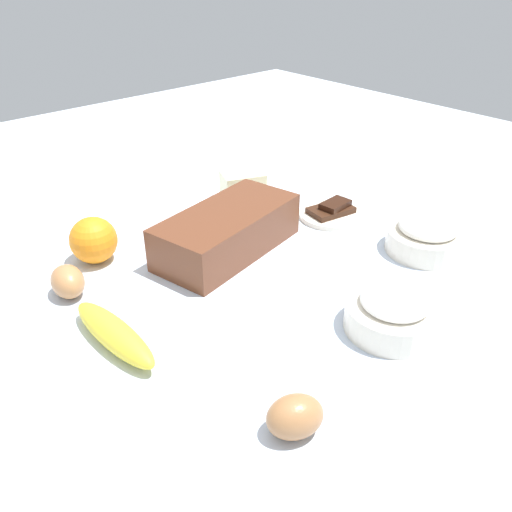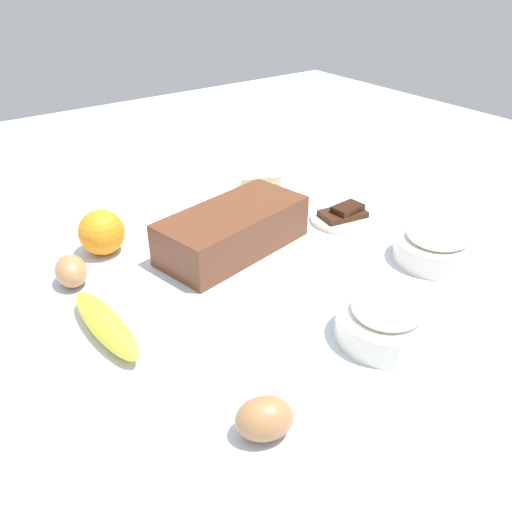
# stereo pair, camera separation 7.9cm
# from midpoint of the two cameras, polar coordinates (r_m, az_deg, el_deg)

# --- Properties ---
(ground_plane) EXTENTS (2.40, 2.40, 0.02)m
(ground_plane) POSITION_cam_midpoint_polar(r_m,az_deg,el_deg) (0.91, -2.48, -2.76)
(ground_plane) COLOR silver
(loaf_pan) EXTENTS (0.30, 0.18, 0.08)m
(loaf_pan) POSITION_cam_midpoint_polar(r_m,az_deg,el_deg) (0.97, -5.44, 2.69)
(loaf_pan) COLOR brown
(loaf_pan) RESTS_ON ground_plane
(flour_bowl) EXTENTS (0.14, 0.14, 0.07)m
(flour_bowl) POSITION_cam_midpoint_polar(r_m,az_deg,el_deg) (1.00, 15.70, 2.08)
(flour_bowl) COLOR silver
(flour_bowl) RESTS_ON ground_plane
(sugar_bowl) EXTENTS (0.14, 0.14, 0.07)m
(sugar_bowl) POSITION_cam_midpoint_polar(r_m,az_deg,el_deg) (0.79, 11.74, -5.93)
(sugar_bowl) COLOR silver
(sugar_bowl) RESTS_ON ground_plane
(banana) EXTENTS (0.05, 0.19, 0.04)m
(banana) POSITION_cam_midpoint_polar(r_m,az_deg,el_deg) (0.79, -17.90, -7.91)
(banana) COLOR yellow
(banana) RESTS_ON ground_plane
(orange_fruit) EXTENTS (0.08, 0.08, 0.08)m
(orange_fruit) POSITION_cam_midpoint_polar(r_m,az_deg,el_deg) (0.99, -19.25, 1.56)
(orange_fruit) COLOR orange
(orange_fruit) RESTS_ON ground_plane
(butter_block) EXTENTS (0.11, 0.09, 0.06)m
(butter_block) POSITION_cam_midpoint_polar(r_m,az_deg,el_deg) (1.18, -3.37, 7.48)
(butter_block) COLOR #F4EDB2
(butter_block) RESTS_ON ground_plane
(egg_near_butter) EXTENTS (0.08, 0.07, 0.05)m
(egg_near_butter) POSITION_cam_midpoint_polar(r_m,az_deg,el_deg) (0.63, 0.48, -16.96)
(egg_near_butter) COLOR #A36E42
(egg_near_butter) RESTS_ON ground_plane
(egg_beside_bowl) EXTENTS (0.06, 0.08, 0.05)m
(egg_beside_bowl) POSITION_cam_midpoint_polar(r_m,az_deg,el_deg) (0.91, -21.91, -2.61)
(egg_beside_bowl) COLOR #B37949
(egg_beside_bowl) RESTS_ON ground_plane
(chocolate_plate) EXTENTS (0.13, 0.13, 0.03)m
(chocolate_plate) POSITION_cam_midpoint_polar(r_m,az_deg,el_deg) (1.10, 6.03, 4.59)
(chocolate_plate) COLOR silver
(chocolate_plate) RESTS_ON ground_plane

